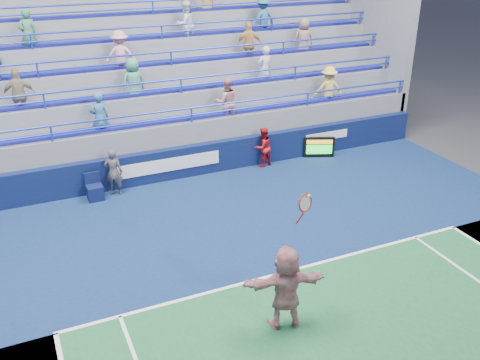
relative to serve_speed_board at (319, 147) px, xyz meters
name	(u,v)px	position (x,y,z in m)	size (l,w,h in m)	color
ground	(285,273)	(-4.75, -6.12, -0.40)	(120.00, 120.00, 0.00)	#333538
sponsor_wall	(195,160)	(-4.74, 0.38, 0.15)	(18.00, 0.32, 1.10)	#0A1838
bleacher_stand	(162,103)	(-4.75, 4.15, 1.15)	(18.00, 5.61, 6.13)	slate
serve_speed_board	(319,147)	(0.00, 0.00, 0.00)	(1.10, 0.54, 0.79)	black
judge_chair	(95,191)	(-8.28, -0.13, -0.12)	(0.49, 0.49, 0.86)	#0D1640
tennis_player	(286,287)	(-5.66, -7.80, 0.57)	(1.86, 0.95, 3.07)	silver
line_judge	(114,172)	(-7.62, -0.01, 0.38)	(0.56, 0.37, 1.55)	#131B35
ball_girl	(263,147)	(-2.28, 0.12, 0.33)	(0.70, 0.55, 1.44)	#B2141A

